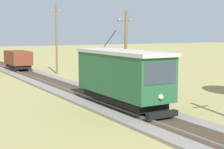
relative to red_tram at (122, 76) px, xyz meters
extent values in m
cube|color=#235633|center=(0.00, 0.02, 0.11)|extent=(2.50, 8.00, 2.60)
cube|color=#B2ADA3|center=(0.00, 0.02, 1.52)|extent=(2.60, 8.32, 0.22)
cube|color=black|center=(0.00, 0.02, -1.47)|extent=(2.10, 7.04, 0.44)
cube|color=#2D3842|center=(0.00, -3.99, 0.57)|extent=(2.10, 0.03, 1.25)
cube|color=#2D3842|center=(1.26, 0.02, 0.47)|extent=(0.02, 6.72, 1.04)
sphere|color=#F4EAB2|center=(0.00, -4.04, -0.74)|extent=(0.28, 0.28, 0.28)
cylinder|color=black|center=(0.00, 1.62, 2.33)|extent=(0.05, 1.67, 1.19)
cube|color=black|center=(0.00, -4.18, -1.69)|extent=(2.00, 0.36, 0.32)
cylinder|color=black|center=(0.00, -2.22, -1.47)|extent=(1.54, 0.80, 0.80)
cylinder|color=black|center=(0.00, 2.26, -1.47)|extent=(1.54, 0.80, 0.80)
cube|color=brown|center=(0.00, 25.46, -0.42)|extent=(2.40, 5.20, 1.70)
cube|color=black|center=(0.00, 25.46, -1.49)|extent=(2.02, 4.78, 0.38)
cylinder|color=black|center=(0.00, 23.90, -1.49)|extent=(1.54, 0.76, 0.76)
cylinder|color=black|center=(0.00, 27.02, -1.49)|extent=(1.54, 0.76, 0.76)
cylinder|color=brown|center=(3.30, 4.86, 1.16)|extent=(0.24, 0.52, 6.72)
cube|color=brown|center=(3.30, 4.86, 3.71)|extent=(1.40, 0.10, 0.10)
cylinder|color=silver|center=(2.75, 4.86, 3.81)|extent=(0.08, 0.08, 0.10)
cylinder|color=silver|center=(3.85, 4.86, 3.81)|extent=(0.08, 0.08, 0.10)
cylinder|color=brown|center=(3.30, 20.30, 2.05)|extent=(0.24, 0.34, 8.49)
cube|color=brown|center=(3.30, 20.30, 5.28)|extent=(1.40, 0.10, 0.10)
cylinder|color=silver|center=(2.75, 20.30, 5.38)|extent=(0.08, 0.08, 0.10)
cylinder|color=silver|center=(3.85, 20.30, 5.38)|extent=(0.08, 0.08, 0.10)
camera|label=1|loc=(-11.59, -18.80, 2.75)|focal=55.39mm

